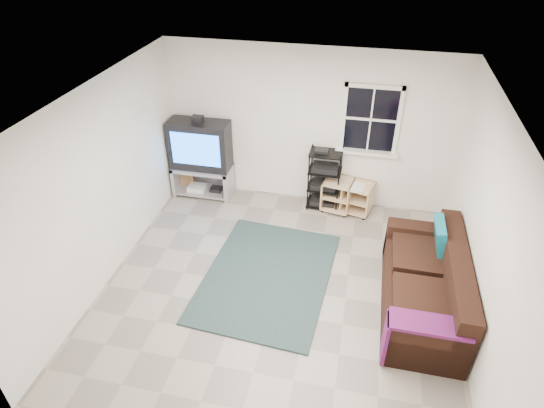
% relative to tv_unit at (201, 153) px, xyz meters
% --- Properties ---
extents(room, '(4.60, 4.62, 4.60)m').
position_rel_tv_unit_xyz_m(room, '(2.70, 0.24, 0.67)').
color(room, gray).
rests_on(room, ground).
extents(tv_unit, '(1.00, 0.50, 1.46)m').
position_rel_tv_unit_xyz_m(tv_unit, '(0.00, 0.00, 0.00)').
color(tv_unit, '#9F9FA6').
rests_on(tv_unit, ground).
extents(av_rack, '(0.52, 0.38, 1.05)m').
position_rel_tv_unit_xyz_m(av_rack, '(2.08, 0.06, -0.35)').
color(av_rack, black).
rests_on(av_rack, ground).
extents(side_table_left, '(0.53, 0.53, 0.54)m').
position_rel_tv_unit_xyz_m(side_table_left, '(2.33, 0.06, -0.51)').
color(side_table_left, '#DAB886').
rests_on(side_table_left, ground).
extents(side_table_right, '(0.55, 0.55, 0.52)m').
position_rel_tv_unit_xyz_m(side_table_right, '(2.66, 0.05, -0.51)').
color(side_table_right, '#DAB886').
rests_on(side_table_right, ground).
extents(sofa, '(0.92, 2.07, 0.94)m').
position_rel_tv_unit_xyz_m(sofa, '(3.61, -1.97, -0.47)').
color(sofa, black).
rests_on(sofa, ground).
extents(shag_rug, '(1.79, 2.37, 0.03)m').
position_rel_tv_unit_xyz_m(shag_rug, '(1.56, -1.85, -0.79)').
color(shag_rug, '#311F16').
rests_on(shag_rug, ground).
extents(paper_bag, '(0.34, 0.27, 0.43)m').
position_rel_tv_unit_xyz_m(paper_bag, '(-0.40, 0.12, -0.59)').
color(paper_bag, '#9B6B45').
rests_on(paper_bag, ground).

